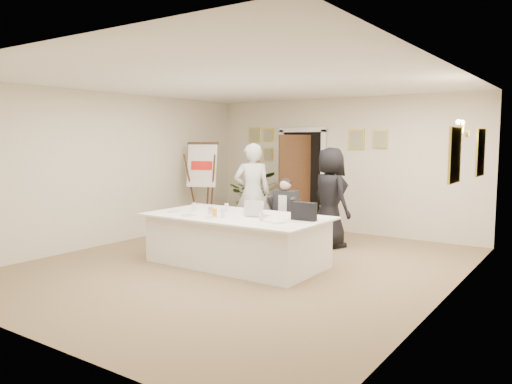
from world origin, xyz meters
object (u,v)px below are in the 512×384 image
object	(u,v)px
potted_palm	(254,197)
standing_woman	(330,197)
steel_jug	(211,211)
standing_man	(252,193)
flip_chart	(204,191)
paper_stack	(276,222)
laptop	(258,207)
conference_table	(237,239)
oj_glass	(215,213)
laptop_bag	(304,211)
seated_man	(284,215)

from	to	relation	value
potted_palm	standing_woman	bearing A→B (deg)	-25.64
steel_jug	standing_man	bearing A→B (deg)	103.46
potted_palm	flip_chart	bearing A→B (deg)	-110.97
standing_man	paper_stack	size ratio (longest dim) A/B	6.95
flip_chart	standing_man	xyz separation A→B (m)	(1.57, -0.43, 0.08)
laptop	steel_jug	xyz separation A→B (m)	(-0.70, -0.28, -0.08)
flip_chart	standing_man	distance (m)	1.63
flip_chart	steel_jug	size ratio (longest dim) A/B	16.78
conference_table	standing_woman	bearing A→B (deg)	72.75
flip_chart	oj_glass	size ratio (longest dim) A/B	14.19
potted_palm	laptop	bearing A→B (deg)	-54.42
flip_chart	laptop_bag	distance (m)	3.90
paper_stack	steel_jug	distance (m)	1.24
potted_palm	laptop_bag	bearing A→B (deg)	-45.56
flip_chart	laptop	size ratio (longest dim) A/B	5.36
laptop	oj_glass	world-z (taller)	laptop
flip_chart	oj_glass	world-z (taller)	flip_chart
seated_man	laptop_bag	distance (m)	1.42
oj_glass	standing_man	bearing A→B (deg)	108.56
laptop_bag	flip_chart	bearing A→B (deg)	150.36
standing_man	paper_stack	world-z (taller)	standing_man
seated_man	potted_palm	distance (m)	2.86
laptop	standing_man	bearing A→B (deg)	119.23
flip_chart	standing_woman	xyz separation A→B (m)	(2.97, 0.02, 0.05)
seated_man	steel_jug	bearing A→B (deg)	-106.91
seated_man	laptop_bag	xyz separation A→B (m)	(0.95, -1.02, 0.26)
conference_table	laptop_bag	bearing A→B (deg)	7.83
conference_table	flip_chart	bearing A→B (deg)	140.02
potted_palm	steel_jug	bearing A→B (deg)	-65.88
potted_palm	oj_glass	size ratio (longest dim) A/B	9.50
potted_palm	paper_stack	bearing A→B (deg)	-51.32
standing_woman	oj_glass	bearing A→B (deg)	100.93
oj_glass	steel_jug	distance (m)	0.29
flip_chart	standing_man	bearing A→B (deg)	-15.45
flip_chart	standing_man	world-z (taller)	standing_man
steel_jug	standing_woman	bearing A→B (deg)	65.57
seated_man	steel_jug	size ratio (longest dim) A/B	11.80
standing_woman	flip_chart	bearing A→B (deg)	29.33
paper_stack	standing_woman	bearing A→B (deg)	96.37
standing_woman	steel_jug	distance (m)	2.39
flip_chart	laptop_bag	size ratio (longest dim) A/B	4.87
standing_man	laptop	size ratio (longest dim) A/B	5.44
standing_woman	laptop_bag	xyz separation A→B (m)	(0.48, -1.84, 0.01)
steel_jug	flip_chart	bearing A→B (deg)	132.61
standing_woman	laptop	distance (m)	1.91
standing_man	standing_woman	bearing A→B (deg)	159.19
laptop_bag	oj_glass	world-z (taller)	laptop_bag
seated_man	steel_jug	xyz separation A→B (m)	(-0.52, -1.36, 0.18)
flip_chart	laptop_bag	xyz separation A→B (m)	(3.45, -1.82, 0.05)
conference_table	paper_stack	distance (m)	0.98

